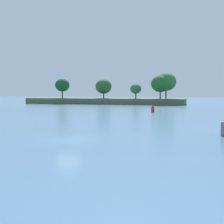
% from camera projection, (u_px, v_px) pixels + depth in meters
% --- Properties ---
extents(ground_plane, '(400.00, 400.00, 0.00)m').
position_uv_depth(ground_plane, '(68.00, 140.00, 34.65)').
color(ground_plane, '#476B8E').
extents(treeline_island, '(57.27, 10.03, 10.89)m').
position_uv_depth(treeline_island, '(116.00, 94.00, 120.09)').
color(treeline_island, '#4C6038').
rests_on(treeline_island, ground).
extents(channel_buoy_red, '(0.70, 0.70, 1.90)m').
position_uv_depth(channel_buoy_red, '(153.00, 109.00, 76.55)').
color(channel_buoy_red, red).
rests_on(channel_buoy_red, ground).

